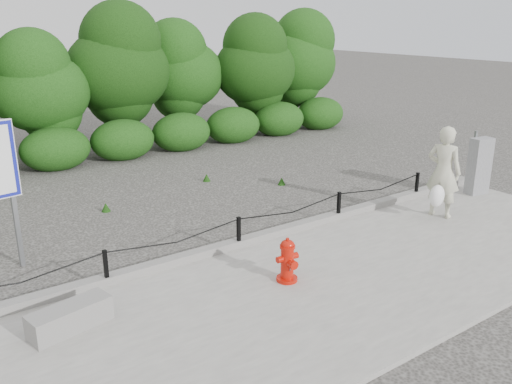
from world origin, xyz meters
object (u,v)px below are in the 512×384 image
object	(u,v)px
concrete_block	(70,317)
utility_cabinet	(479,166)
fire_hydrant	(287,261)
pedestrian	(443,173)

from	to	relation	value
concrete_block	utility_cabinet	distance (m)	9.78
fire_hydrant	concrete_block	xyz separation A→B (m)	(-3.27, 0.60, -0.17)
utility_cabinet	concrete_block	bearing A→B (deg)	-168.46
fire_hydrant	pedestrian	bearing A→B (deg)	9.79
fire_hydrant	concrete_block	bearing A→B (deg)	173.80
fire_hydrant	utility_cabinet	world-z (taller)	utility_cabinet
fire_hydrant	concrete_block	distance (m)	3.33
fire_hydrant	utility_cabinet	size ratio (longest dim) A/B	0.49
fire_hydrant	pedestrian	distance (m)	4.53
fire_hydrant	utility_cabinet	xyz separation A→B (m)	(6.50, 0.89, 0.33)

